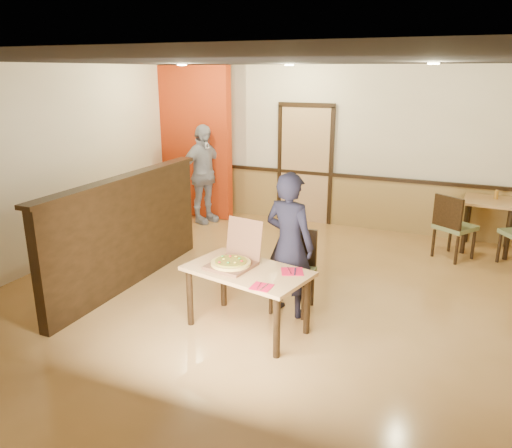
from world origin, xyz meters
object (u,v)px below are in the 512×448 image
at_px(main_table, 247,279).
at_px(diner_chair, 294,267).
at_px(pizza_box, 233,260).
at_px(condiment, 496,195).
at_px(diner, 289,245).
at_px(passerby, 203,174).
at_px(side_chair_left, 453,224).
at_px(side_table, 489,211).

bearing_deg(main_table, diner_chair, 79.83).
bearing_deg(pizza_box, condiment, 64.06).
relative_size(diner, passerby, 0.93).
distance_m(main_table, pizza_box, 0.25).
xyz_separation_m(main_table, diner, (0.27, 0.55, 0.24)).
bearing_deg(main_table, condiment, 69.59).
bearing_deg(diner_chair, passerby, 133.23).
distance_m(diner_chair, diner, 0.35).
xyz_separation_m(passerby, condiment, (4.85, 0.48, -0.01)).
height_order(diner_chair, passerby, passerby).
bearing_deg(condiment, diner, -123.70).
distance_m(diner, pizza_box, 0.68).
bearing_deg(pizza_box, passerby, 132.71).
relative_size(side_chair_left, passerby, 0.55).
height_order(diner_chair, diner, diner).
height_order(side_chair_left, condiment, side_chair_left).
relative_size(side_table, pizza_box, 1.39).
bearing_deg(diner, side_table, -110.68).
height_order(side_chair_left, pizza_box, pizza_box).
relative_size(diner_chair, side_chair_left, 0.96).
relative_size(side_table, condiment, 5.75).
bearing_deg(passerby, condiment, -63.25).
distance_m(diner_chair, pizza_box, 0.84).
bearing_deg(passerby, pizza_box, -125.12).
bearing_deg(pizza_box, diner_chair, 63.53).
bearing_deg(diner_chair, main_table, -114.56).
bearing_deg(passerby, diner_chair, -113.61).
bearing_deg(diner_chair, side_chair_left, 54.37).
relative_size(diner, condiment, 11.78).
bearing_deg(diner_chair, condiment, 53.19).
height_order(side_chair_left, passerby, passerby).
xyz_separation_m(diner, condiment, (2.19, 3.28, 0.05)).
bearing_deg(diner, side_chair_left, -109.37).
height_order(side_chair_left, side_table, side_chair_left).
height_order(diner, condiment, diner).
distance_m(main_table, passerby, 4.12).
height_order(passerby, pizza_box, passerby).
height_order(diner, pizza_box, diner).
xyz_separation_m(side_table, diner, (-2.12, -3.19, 0.20)).
bearing_deg(passerby, main_table, -123.33).
bearing_deg(pizza_box, side_chair_left, 64.96).
bearing_deg(side_chair_left, pizza_box, 88.86).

